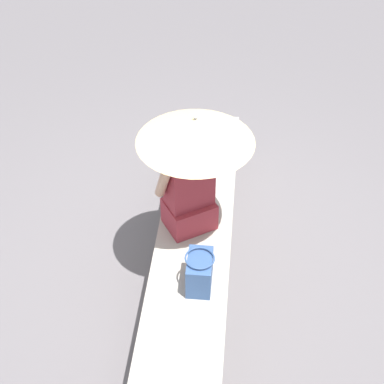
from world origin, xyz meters
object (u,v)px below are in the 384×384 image
at_px(tote_bag_canvas, 196,152).
at_px(magazine, 203,138).
at_px(person_seated, 189,185).
at_px(handbag_black, 200,272).
at_px(parasol, 196,130).

relative_size(tote_bag_canvas, magazine, 1.11).
xyz_separation_m(person_seated, handbag_black, (-0.57, -0.13, -0.26)).
bearing_deg(magazine, handbag_black, 158.48).
bearing_deg(person_seated, tote_bag_canvas, 1.28).
bearing_deg(tote_bag_canvas, parasol, -174.91).
distance_m(person_seated, handbag_black, 0.64).
xyz_separation_m(handbag_black, magazine, (1.69, 0.12, -0.12)).
height_order(parasol, handbag_black, parasol).
relative_size(parasol, handbag_black, 3.78).
relative_size(person_seated, magazine, 3.21).
relative_size(person_seated, parasol, 0.89).
relative_size(parasol, magazine, 3.61).
bearing_deg(tote_bag_canvas, person_seated, -178.72).
distance_m(person_seated, tote_bag_canvas, 0.75).
distance_m(parasol, handbag_black, 0.93).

